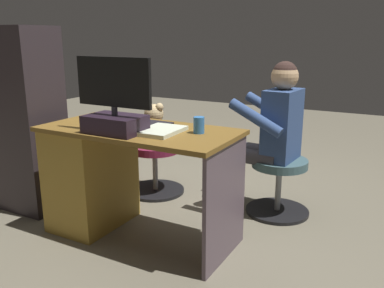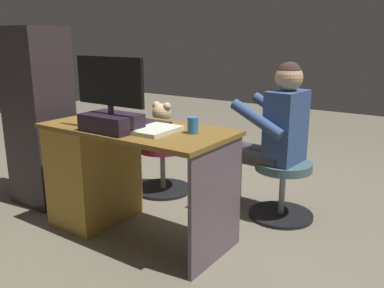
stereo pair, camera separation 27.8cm
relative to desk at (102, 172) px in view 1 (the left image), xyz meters
The scene contains 13 objects.
ground_plane 0.67m from the desk, 126.07° to the right, with size 10.00×10.00×0.00m, color #6F6856.
desk is the anchor object (origin of this frame).
monitor 0.57m from the desk, 148.82° to the left, with size 0.52×0.23×0.44m.
keyboard 0.45m from the desk, 156.20° to the right, with size 0.42×0.14×0.02m, color black.
computer_mouse 0.39m from the desk, 76.21° to the right, with size 0.06×0.10×0.04m, color #1C272A.
cup 0.81m from the desk, behind, with size 0.07×0.07×0.10m, color #3372BF.
tv_remote 0.36m from the desk, 129.39° to the left, with size 0.04×0.15×0.02m, color black.
notebook_binder 0.62m from the desk, behind, with size 0.22×0.30×0.02m, color beige.
office_chair_teddy 0.73m from the desk, 86.28° to the right, with size 0.49×0.49×0.42m.
teddy_bear 0.75m from the desk, 86.34° to the right, with size 0.24×0.24×0.35m.
visitor_chair 1.29m from the desk, 141.45° to the right, with size 0.47×0.47×0.42m.
person 1.23m from the desk, 139.05° to the right, with size 0.58×0.50×1.13m.
equipment_rack 0.75m from the desk, ahead, with size 0.44×0.36×1.37m, color #2E262A.
Camera 1 is at (-1.49, 2.46, 1.29)m, focal length 38.12 mm.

